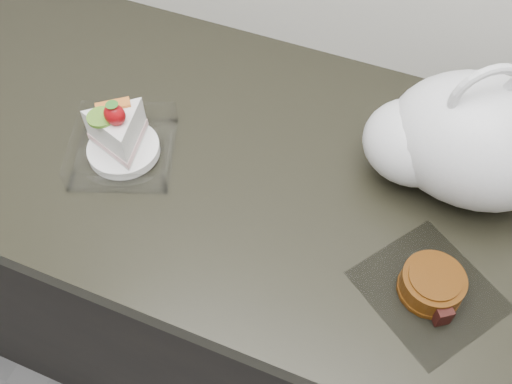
# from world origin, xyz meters

# --- Properties ---
(counter) EXTENTS (2.04, 0.64, 0.90)m
(counter) POSITION_xyz_m (0.00, 1.69, 0.45)
(counter) COLOR black
(counter) RESTS_ON ground
(cake_tray) EXTENTS (0.21, 0.21, 0.13)m
(cake_tray) POSITION_xyz_m (-0.25, 1.62, 0.94)
(cake_tray) COLOR white
(cake_tray) RESTS_ON counter
(mooncake_wrap) EXTENTS (0.24, 0.24, 0.04)m
(mooncake_wrap) POSITION_xyz_m (0.29, 1.56, 0.92)
(mooncake_wrap) COLOR white
(mooncake_wrap) RESTS_ON counter
(plastic_bag) EXTENTS (0.36, 0.30, 0.25)m
(plastic_bag) POSITION_xyz_m (0.28, 1.77, 1.00)
(plastic_bag) COLOR white
(plastic_bag) RESTS_ON counter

